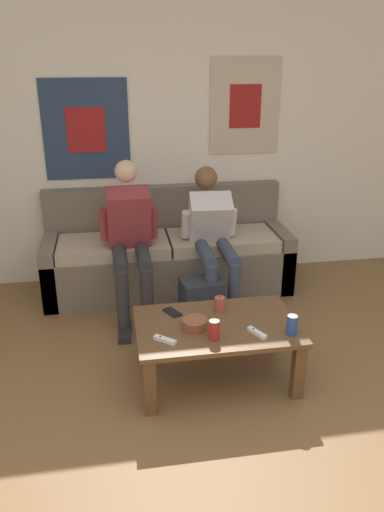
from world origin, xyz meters
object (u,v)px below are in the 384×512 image
object	(u,v)px
person_seated_teen	(213,233)
game_controller_near_left	(165,340)
person_seated_adult	(130,235)
game_controller_near_right	(257,333)
drink_can_red	(214,330)
drink_can_blue	(292,325)
cell_phone	(172,312)
couch	(168,256)
ceramic_bowl	(195,323)
pillar_candle	(220,304)
coffee_table	(217,334)
backpack	(202,305)

from	to	relation	value
person_seated_teen	game_controller_near_left	distance (m)	1.37
person_seated_adult	game_controller_near_right	xyz separation A→B (m)	(0.68, -1.23, -0.23)
drink_can_red	game_controller_near_left	xyz separation A→B (m)	(-0.29, 0.02, -0.05)
drink_can_blue	game_controller_near_left	world-z (taller)	drink_can_blue
cell_phone	couch	bearing A→B (deg)	84.53
ceramic_bowl	drink_can_red	world-z (taller)	drink_can_red
person_seated_adult	pillar_candle	xyz separation A→B (m)	(0.53, -0.89, -0.20)
coffee_table	drink_can_blue	xyz separation A→B (m)	(0.42, -0.19, 0.13)
drink_can_blue	game_controller_near_left	size ratio (longest dim) A/B	0.94
coffee_table	cell_phone	xyz separation A→B (m)	(-0.26, 0.19, 0.08)
coffee_table	game_controller_near_right	bearing A→B (deg)	-38.16
ceramic_bowl	pillar_candle	bearing A→B (deg)	44.98
backpack	drink_can_blue	world-z (taller)	drink_can_blue
person_seated_adult	backpack	bearing A→B (deg)	-37.07
coffee_table	ceramic_bowl	bearing A→B (deg)	-167.47
person_seated_teen	game_controller_near_left	size ratio (longest dim) A/B	8.34
person_seated_teen	drink_can_blue	world-z (taller)	person_seated_teen
backpack	drink_can_blue	distance (m)	0.99
couch	cell_phone	world-z (taller)	couch
couch	game_controller_near_right	distance (m)	1.63
person_seated_teen	backpack	bearing A→B (deg)	-111.50
person_seated_teen	cell_phone	size ratio (longest dim) A/B	7.27
coffee_table	person_seated_teen	xyz separation A→B (m)	(0.20, 1.09, 0.28)
cell_phone	drink_can_red	bearing A→B (deg)	-60.75
ceramic_bowl	pillar_candle	world-z (taller)	pillar_candle
couch	person_seated_adult	xyz separation A→B (m)	(-0.34, -0.36, 0.35)
coffee_table	person_seated_adult	xyz separation A→B (m)	(-0.47, 1.06, 0.31)
game_controller_near_right	cell_phone	xyz separation A→B (m)	(-0.47, 0.35, -0.01)
couch	person_seated_teen	bearing A→B (deg)	-45.29
person_seated_adult	game_controller_near_left	size ratio (longest dim) A/B	9.07
game_controller_near_left	pillar_candle	bearing A→B (deg)	38.75
backpack	drink_can_blue	xyz separation A→B (m)	(0.38, -0.87, 0.28)
game_controller_near_right	cell_phone	size ratio (longest dim) A/B	0.95
ceramic_bowl	game_controller_near_left	xyz separation A→B (m)	(-0.20, -0.12, -0.03)
couch	drink_can_blue	distance (m)	1.72
ceramic_bowl	game_controller_near_left	size ratio (longest dim) A/B	1.19
drink_can_red	drink_can_blue	bearing A→B (deg)	-2.55
person_seated_adult	cell_phone	size ratio (longest dim) A/B	7.91
drink_can_blue	game_controller_near_right	world-z (taller)	drink_can_blue
coffee_table	cell_phone	size ratio (longest dim) A/B	6.69
game_controller_near_left	person_seated_teen	bearing A→B (deg)	66.46
drink_can_blue	pillar_candle	bearing A→B (deg)	135.01
person_seated_teen	drink_can_blue	distance (m)	1.31
backpack	pillar_candle	size ratio (longest dim) A/B	3.58
game_controller_near_right	cell_phone	distance (m)	0.59
couch	pillar_candle	size ratio (longest dim) A/B	19.75
ceramic_bowl	cell_phone	size ratio (longest dim) A/B	1.04
person_seated_teen	ceramic_bowl	xyz separation A→B (m)	(-0.34, -1.12, -0.17)
ceramic_bowl	game_controller_near_left	world-z (taller)	ceramic_bowl
pillar_candle	drink_can_red	distance (m)	0.36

